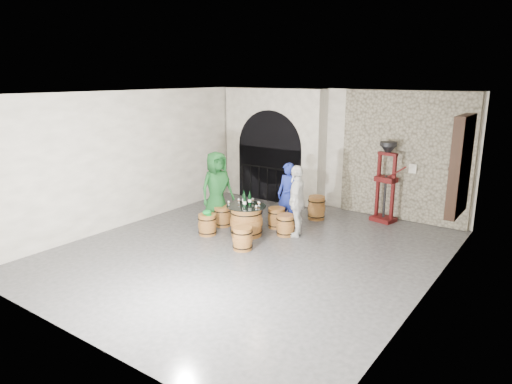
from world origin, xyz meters
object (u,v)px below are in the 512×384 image
Objects in this scene: barrel_stool_near_left at (207,225)px; corking_press at (386,176)px; barrel_stool_far at (277,218)px; barrel_table at (246,221)px; wine_bottle_right at (250,199)px; barrel_stool_left at (223,216)px; person_green at (217,188)px; person_blue at (288,194)px; wine_bottle_center at (245,201)px; person_white at (297,201)px; side_barrel at (316,208)px; barrel_stool_near_right at (243,239)px; barrel_stool_right at (286,225)px; wine_bottle_left at (244,199)px.

corking_press is (2.91, 3.31, 0.92)m from barrel_stool_near_left.
barrel_table is at bearing -107.39° from barrel_stool_far.
barrel_stool_left is at bearing 172.99° from wine_bottle_right.
person_blue is (1.44, 0.93, -0.13)m from person_green.
wine_bottle_right is (-0.24, -0.76, 0.59)m from barrel_stool_far.
wine_bottle_center is at bearing -89.73° from wine_bottle_right.
person_white is 2.73× the size of side_barrel.
side_barrel is (1.80, 1.74, -0.60)m from person_green.
barrel_stool_far is 1.49× the size of wine_bottle_center.
corking_press is (1.90, 1.97, 0.92)m from barrel_stool_far.
person_blue is 1.33m from wine_bottle_center.
barrel_stool_near_right is at bearing -12.65° from barrel_stool_near_left.
person_green is 3.01× the size of side_barrel.
barrel_stool_far is 0.81× the size of side_barrel.
wine_bottle_right is at bearing -105.35° from person_blue.
person_blue reaches higher than barrel_stool_near_right.
person_green reaches higher than barrel_stool_far.
barrel_stool_near_right is 1.12m from wine_bottle_right.
person_green reaches higher than person_blue.
barrel_stool_near_left is (-1.48, -1.00, 0.00)m from barrel_stool_right.
person_green is at bearing 171.85° from wine_bottle_right.
barrel_stool_near_left is 1.49× the size of wine_bottle_right.
person_green is 5.51× the size of wine_bottle_left.
person_blue reaches higher than wine_bottle_left.
person_blue is (1.12, 1.67, 0.52)m from barrel_stool_near_left.
barrel_stool_right is at bearing 40.83° from wine_bottle_center.
corking_press is at bearing 129.58° from person_white.
wine_bottle_left is at bearing -113.52° from side_barrel.
person_blue reaches higher than side_barrel.
barrel_stool_right is 0.30× the size of person_white.
side_barrel is at bearing 68.25° from person_blue.
barrel_stool_far is at bearing -112.04° from side_barrel.
barrel_stool_near_left is 1.49× the size of wine_bottle_left.
barrel_stool_far is 0.63m from person_blue.
barrel_table is at bearing 121.44° from barrel_stool_near_right.
wine_bottle_center is 1.00× the size of wine_bottle_right.
person_white reaches higher than barrel_table.
person_blue reaches higher than barrel_stool_right.
person_green is 4.14m from corking_press.
wine_bottle_right is at bearing 117.12° from barrel_stool_near_right.
person_green reaches higher than person_white.
person_white is 1.45m from side_barrel.
barrel_table is 2.76× the size of wine_bottle_center.
wine_bottle_center is (0.03, -0.10, 0.48)m from barrel_table.
wine_bottle_center reaches higher than side_barrel.
wine_bottle_center is at bearing -102.80° from person_blue.
barrel_stool_near_right is 1.16m from wine_bottle_left.
barrel_stool_far and barrel_stool_right have the same top height.
barrel_stool_near_right is 0.24× the size of corking_press.
wine_bottle_left reaches higher than barrel_stool_far.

